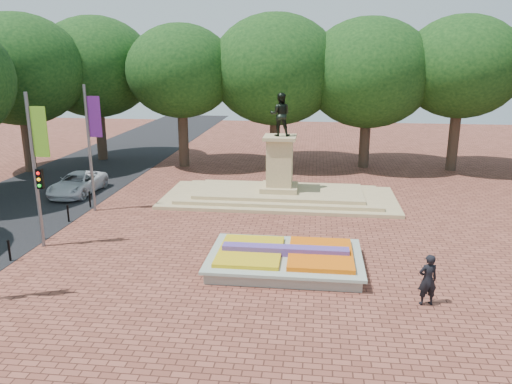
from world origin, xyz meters
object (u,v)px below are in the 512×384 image
(monument, at_px, (279,185))
(pedestrian, at_px, (428,280))
(flower_bed, at_px, (286,259))
(van, at_px, (78,184))

(monument, bearing_deg, pedestrian, -64.00)
(flower_bed, relative_size, van, 1.31)
(monument, height_order, van, monument)
(flower_bed, height_order, monument, monument)
(van, height_order, pedestrian, pedestrian)
(van, xyz_separation_m, pedestrian, (18.89, -12.31, 0.27))
(flower_bed, xyz_separation_m, pedestrian, (5.12, -2.60, 0.56))
(pedestrian, bearing_deg, monument, -78.01)
(pedestrian, bearing_deg, flower_bed, -40.96)
(monument, bearing_deg, van, -178.70)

